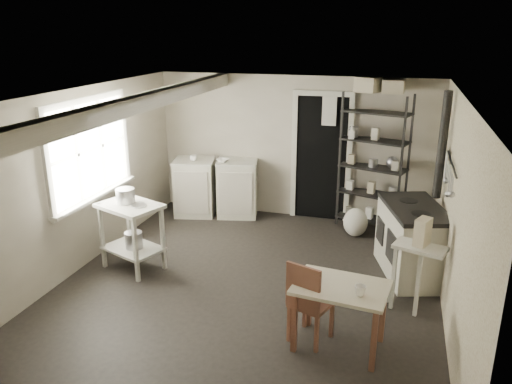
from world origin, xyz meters
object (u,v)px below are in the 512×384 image
(prep_table, at_px, (133,239))
(flour_sack, at_px, (356,221))
(shelf_rack, at_px, (373,169))
(stove, at_px, (412,242))
(stockpot, at_px, (126,198))
(chair, at_px, (312,296))
(base_cabinets, at_px, (216,188))
(work_table, at_px, (340,312))

(prep_table, relative_size, flour_sack, 2.01)
(shelf_rack, xyz_separation_m, stove, (0.61, -1.47, -0.51))
(stockpot, relative_size, chair, 0.29)
(base_cabinets, xyz_separation_m, flour_sack, (2.33, -0.30, -0.22))
(shelf_rack, bearing_deg, prep_table, -123.90)
(shelf_rack, height_order, work_table, shelf_rack)
(base_cabinets, height_order, shelf_rack, shelf_rack)
(stockpot, bearing_deg, chair, -20.51)
(chair, bearing_deg, prep_table, 179.25)
(chair, bearing_deg, stove, 80.50)
(base_cabinets, bearing_deg, flour_sack, -20.14)
(shelf_rack, xyz_separation_m, work_table, (-0.07, -3.25, -0.57))
(stockpot, bearing_deg, stove, 12.42)
(prep_table, height_order, chair, chair)
(stockpot, height_order, shelf_rack, shelf_rack)
(stockpot, height_order, stove, stockpot)
(shelf_rack, distance_m, work_table, 3.30)
(prep_table, relative_size, stove, 0.76)
(work_table, bearing_deg, base_cabinets, 127.99)
(work_table, height_order, flour_sack, work_table)
(stockpot, xyz_separation_m, shelf_rack, (2.93, 2.25, 0.01))
(chair, distance_m, flour_sack, 2.80)
(stove, xyz_separation_m, flour_sack, (-0.79, 1.04, -0.20))
(base_cabinets, bearing_deg, chair, -67.79)
(shelf_rack, bearing_deg, work_table, -73.90)
(base_cabinets, xyz_separation_m, work_table, (2.44, -3.13, -0.08))
(stockpot, height_order, base_cabinets, stockpot)
(shelf_rack, bearing_deg, base_cabinets, -159.86)
(stockpot, distance_m, chair, 2.78)
(shelf_rack, height_order, flour_sack, shelf_rack)
(flour_sack, bearing_deg, base_cabinets, 172.59)
(stockpot, xyz_separation_m, flour_sack, (2.75, 1.82, -0.70))
(prep_table, bearing_deg, base_cabinets, 81.05)
(stove, height_order, chair, chair)
(prep_table, xyz_separation_m, stove, (3.46, 0.82, 0.04))
(base_cabinets, bearing_deg, work_table, -64.74)
(shelf_rack, distance_m, chair, 3.26)
(stockpot, relative_size, stove, 0.22)
(work_table, bearing_deg, chair, 172.10)
(base_cabinets, xyz_separation_m, chair, (2.16, -3.09, 0.02))
(prep_table, relative_size, chair, 0.99)
(work_table, xyz_separation_m, flour_sack, (-0.11, 2.82, -0.14))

